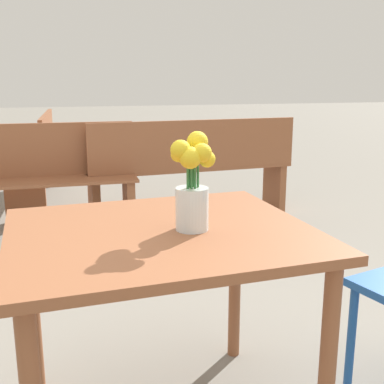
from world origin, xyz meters
The scene contains 5 objects.
table_front centered at (0.00, 0.00, 0.61)m, with size 0.97×0.84×0.71m.
flower_vase centered at (0.09, -0.03, 0.85)m, with size 0.15×0.14×0.30m.
bench_near centered at (0.76, 2.38, 0.47)m, with size 1.76×0.47×0.85m.
bench_middle centered at (-0.50, 3.37, 0.46)m, with size 0.42×1.53×0.85m.
bench_far centered at (-0.47, 2.26, 0.45)m, with size 1.45×0.38×0.85m.
Camera 1 is at (-0.28, -1.41, 1.17)m, focal length 45.00 mm.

